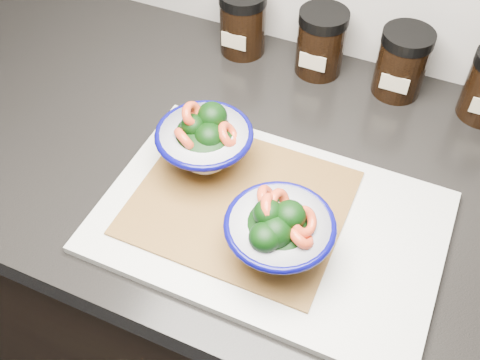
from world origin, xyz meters
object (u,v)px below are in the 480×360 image
at_px(cutting_board, 270,222).
at_px(spice_jar_a, 243,22).
at_px(bowl_right, 279,232).
at_px(bowl_left, 205,141).
at_px(spice_jar_b, 321,42).
at_px(spice_jar_c, 402,63).

relative_size(cutting_board, spice_jar_a, 3.98).
xyz_separation_m(cutting_board, spice_jar_a, (-0.19, 0.34, 0.05)).
bearing_deg(bowl_right, bowl_left, 145.66).
height_order(spice_jar_a, spice_jar_b, same).
distance_m(bowl_right, spice_jar_b, 0.40).
bearing_deg(cutting_board, spice_jar_a, 119.16).
xyz_separation_m(spice_jar_a, spice_jar_b, (0.14, 0.00, 0.00)).
bearing_deg(cutting_board, bowl_left, 155.98).
bearing_deg(cutting_board, bowl_right, -59.38).
xyz_separation_m(bowl_right, spice_jar_b, (-0.08, 0.39, -0.00)).
xyz_separation_m(bowl_left, bowl_right, (0.15, -0.10, 0.00)).
xyz_separation_m(bowl_left, spice_jar_a, (-0.07, 0.29, -0.00)).
height_order(spice_jar_a, spice_jar_c, same).
distance_m(bowl_left, spice_jar_c, 0.36).
distance_m(spice_jar_b, spice_jar_c, 0.14).
bearing_deg(cutting_board, spice_jar_b, 98.23).
distance_m(cutting_board, bowl_left, 0.14).
bearing_deg(bowl_right, spice_jar_b, 101.30).
relative_size(cutting_board, spice_jar_c, 3.98).
distance_m(bowl_left, spice_jar_a, 0.30).
relative_size(bowl_left, spice_jar_a, 1.21).
xyz_separation_m(bowl_left, spice_jar_b, (0.07, 0.29, -0.00)).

